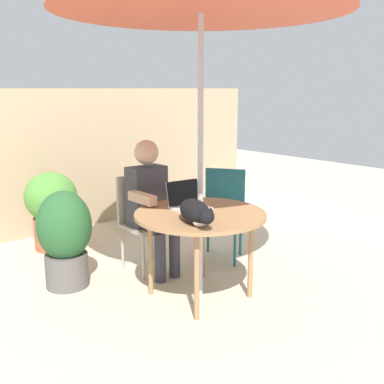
# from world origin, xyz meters

# --- Properties ---
(ground_plane) EXTENTS (14.00, 14.00, 0.00)m
(ground_plane) POSITION_xyz_m (0.00, 0.00, 0.00)
(ground_plane) COLOR beige
(fence_back) EXTENTS (5.79, 0.08, 1.67)m
(fence_back) POSITION_xyz_m (0.00, 2.42, 0.83)
(fence_back) COLOR tan
(fence_back) RESTS_ON ground
(patio_table) EXTENTS (1.05, 1.05, 0.71)m
(patio_table) POSITION_xyz_m (0.00, 0.00, 0.65)
(patio_table) COLOR #9E754C
(patio_table) RESTS_ON ground
(chair_occupied) EXTENTS (0.40, 0.40, 0.88)m
(chair_occupied) POSITION_xyz_m (0.00, 0.82, 0.52)
(chair_occupied) COLOR #B2A899
(chair_occupied) RESTS_ON ground
(chair_empty) EXTENTS (0.56, 0.56, 0.88)m
(chair_empty) POSITION_xyz_m (0.78, 0.53, 0.52)
(chair_empty) COLOR #1E606B
(chair_empty) RESTS_ON ground
(person_seated) EXTENTS (0.48, 0.48, 1.22)m
(person_seated) POSITION_xyz_m (-0.00, 0.66, 0.69)
(person_seated) COLOR #3F3F47
(person_seated) RESTS_ON ground
(laptop) EXTENTS (0.33, 0.29, 0.21)m
(laptop) POSITION_xyz_m (0.03, 0.20, 0.77)
(laptop) COLOR silver
(laptop) RESTS_ON patio_table
(cat) EXTENTS (0.33, 0.61, 0.17)m
(cat) POSITION_xyz_m (-0.22, -0.20, 0.79)
(cat) COLOR black
(cat) RESTS_ON patio_table
(potted_plant_near_fence) EXTENTS (0.54, 0.54, 0.82)m
(potted_plant_near_fence) POSITION_xyz_m (-0.42, 1.87, 0.46)
(potted_plant_near_fence) COLOR #9E5138
(potted_plant_near_fence) RESTS_ON ground
(potted_plant_by_chair) EXTENTS (0.46, 0.46, 0.84)m
(potted_plant_by_chair) POSITION_xyz_m (-0.74, 0.89, 0.45)
(potted_plant_by_chair) COLOR #595654
(potted_plant_by_chair) RESTS_ON ground
(potted_plant_corner) EXTENTS (0.32, 0.32, 0.66)m
(potted_plant_corner) POSITION_xyz_m (0.61, 1.92, 0.37)
(potted_plant_corner) COLOR #595654
(potted_plant_corner) RESTS_ON ground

